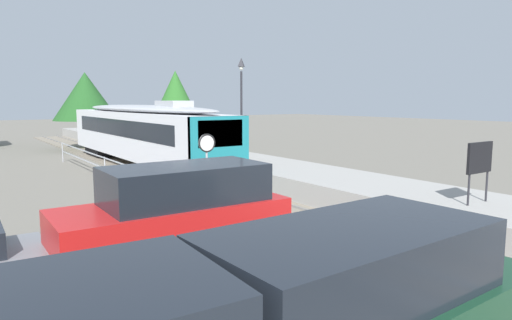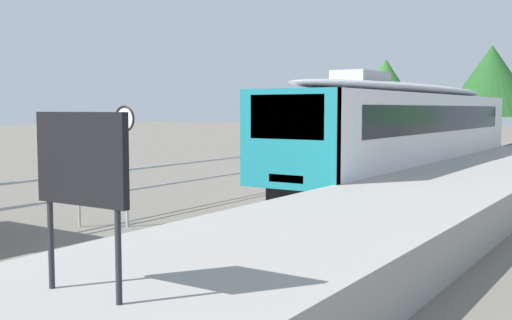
{
  "view_description": "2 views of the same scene",
  "coord_description": "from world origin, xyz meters",
  "px_view_note": "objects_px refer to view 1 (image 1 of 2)",
  "views": [
    {
      "loc": [
        -9.53,
        -0.5,
        3.88
      ],
      "look_at": [
        0.4,
        13.8,
        1.6
      ],
      "focal_mm": 31.87,
      "sensor_mm": 36.0,
      "label": 1
    },
    {
      "loc": [
        7.83,
        2.46,
        2.73
      ],
      "look_at": [
        0.4,
        13.8,
        1.6
      ],
      "focal_mm": 43.33,
      "sensor_mm": 36.0,
      "label": 2
    }
  ],
  "objects_px": {
    "platform_notice_board": "(480,160)",
    "speed_limit_sign": "(207,154)",
    "platform_lamp_mid_platform": "(241,87)",
    "commuter_train": "(142,131)",
    "parked_van_red": "(176,222)",
    "brick_utility_cabinet": "(385,275)"
  },
  "relations": [
    {
      "from": "commuter_train",
      "to": "brick_utility_cabinet",
      "type": "relative_size",
      "value": 15.03
    },
    {
      "from": "platform_notice_board",
      "to": "parked_van_red",
      "type": "bearing_deg",
      "value": 168.35
    },
    {
      "from": "commuter_train",
      "to": "brick_utility_cabinet",
      "type": "xyz_separation_m",
      "value": [
        -2.74,
        -19.84,
        -1.57
      ]
    },
    {
      "from": "speed_limit_sign",
      "to": "brick_utility_cabinet",
      "type": "relative_size",
      "value": 2.32
    },
    {
      "from": "platform_notice_board",
      "to": "brick_utility_cabinet",
      "type": "distance_m",
      "value": 6.33
    },
    {
      "from": "platform_notice_board",
      "to": "parked_van_red",
      "type": "distance_m",
      "value": 8.93
    },
    {
      "from": "commuter_train",
      "to": "brick_utility_cabinet",
      "type": "bearing_deg",
      "value": -97.87
    },
    {
      "from": "commuter_train",
      "to": "platform_lamp_mid_platform",
      "type": "height_order",
      "value": "platform_lamp_mid_platform"
    },
    {
      "from": "platform_notice_board",
      "to": "commuter_train",
      "type": "bearing_deg",
      "value": 99.87
    },
    {
      "from": "brick_utility_cabinet",
      "to": "parked_van_red",
      "type": "relative_size",
      "value": 0.25
    },
    {
      "from": "platform_notice_board",
      "to": "speed_limit_sign",
      "type": "xyz_separation_m",
      "value": [
        -5.58,
        6.12,
        -0.06
      ]
    },
    {
      "from": "platform_lamp_mid_platform",
      "to": "parked_van_red",
      "type": "bearing_deg",
      "value": -127.94
    },
    {
      "from": "commuter_train",
      "to": "parked_van_red",
      "type": "xyz_separation_m",
      "value": [
        -5.52,
        -16.5,
        -0.85
      ]
    },
    {
      "from": "platform_notice_board",
      "to": "speed_limit_sign",
      "type": "height_order",
      "value": "speed_limit_sign"
    },
    {
      "from": "brick_utility_cabinet",
      "to": "parked_van_red",
      "type": "xyz_separation_m",
      "value": [
        -2.78,
        3.34,
        0.72
      ]
    },
    {
      "from": "platform_lamp_mid_platform",
      "to": "speed_limit_sign",
      "type": "relative_size",
      "value": 1.91
    },
    {
      "from": "platform_lamp_mid_platform",
      "to": "platform_notice_board",
      "type": "relative_size",
      "value": 2.97
    },
    {
      "from": "platform_lamp_mid_platform",
      "to": "brick_utility_cabinet",
      "type": "relative_size",
      "value": 4.42
    },
    {
      "from": "platform_lamp_mid_platform",
      "to": "speed_limit_sign",
      "type": "distance_m",
      "value": 11.17
    },
    {
      "from": "speed_limit_sign",
      "to": "commuter_train",
      "type": "bearing_deg",
      "value": 78.87
    },
    {
      "from": "platform_notice_board",
      "to": "speed_limit_sign",
      "type": "relative_size",
      "value": 0.64
    },
    {
      "from": "platform_notice_board",
      "to": "brick_utility_cabinet",
      "type": "relative_size",
      "value": 1.49
    }
  ]
}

